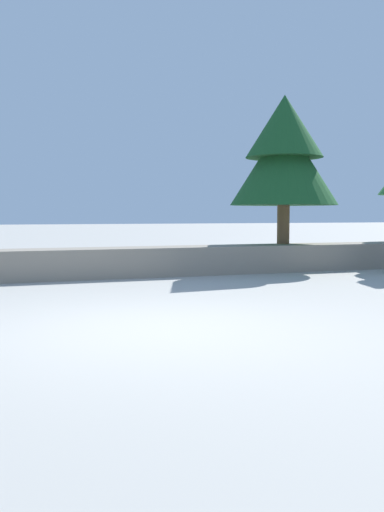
# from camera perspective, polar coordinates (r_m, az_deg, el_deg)

# --- Properties ---
(ground_plane) EXTENTS (120.00, 120.00, 0.00)m
(ground_plane) POSITION_cam_1_polar(r_m,az_deg,el_deg) (5.70, -4.78, -7.63)
(ground_plane) COLOR #A3A099
(stone_wall) EXTENTS (36.00, 0.80, 0.55)m
(stone_wall) POSITION_cam_1_polar(r_m,az_deg,el_deg) (10.34, -11.29, -0.76)
(stone_wall) COLOR gray
(stone_wall) RESTS_ON ground
(pine_tree_far_left) EXTENTS (2.27, 2.27, 3.13)m
(pine_tree_far_left) POSITION_cam_1_polar(r_m,az_deg,el_deg) (11.92, 9.56, 10.54)
(pine_tree_far_left) COLOR brown
(pine_tree_far_left) RESTS_ON stone_wall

